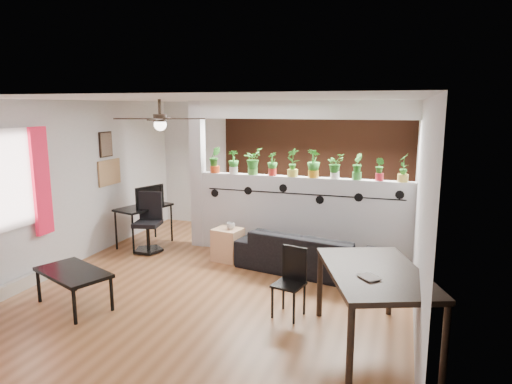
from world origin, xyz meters
name	(u,v)px	position (x,y,z in m)	size (l,w,h in m)	color
room_shell	(224,193)	(0.00, 0.00, 1.30)	(6.30, 7.10, 2.90)	brown
partition_wall	(302,216)	(0.80, 1.50, 0.68)	(3.60, 0.18, 1.35)	#BCBCC1
ceiling_header	(304,110)	(0.80, 1.50, 2.45)	(3.60, 0.18, 0.30)	silver
pier_column	(198,175)	(-1.11, 1.50, 1.30)	(0.22, 0.20, 2.60)	#BCBCC1
brick_panel	(319,169)	(0.80, 2.97, 1.30)	(3.90, 0.05, 2.60)	brown
vine_decal	(301,194)	(0.80, 1.40, 1.08)	(3.31, 0.01, 0.30)	black
window_assembly	(11,183)	(-2.56, -1.20, 1.51)	(0.09, 1.30, 1.55)	white
baseboard_heater	(22,284)	(-2.54, -1.20, 0.09)	(0.08, 1.00, 0.18)	beige
corkboard	(109,172)	(-2.58, 0.95, 1.35)	(0.03, 0.60, 0.45)	#A0774D
framed_art	(106,144)	(-2.58, 0.90, 1.85)	(0.03, 0.34, 0.44)	#8C7259
ceiling_fan	(160,121)	(-0.80, -0.30, 2.31)	(1.19, 1.19, 0.43)	black
potted_plant_0	(215,159)	(-0.78, 1.50, 1.59)	(0.30, 0.28, 0.46)	#D44518
potted_plant_1	(233,161)	(-0.43, 1.50, 1.57)	(0.26, 0.24, 0.41)	silver
potted_plant_2	(253,161)	(-0.08, 1.50, 1.59)	(0.22, 0.26, 0.46)	#4A9636
potted_plant_3	(272,163)	(0.27, 1.50, 1.56)	(0.22, 0.24, 0.40)	#B4231C
potted_plant_4	(293,161)	(0.62, 1.50, 1.60)	(0.32, 0.32, 0.48)	#DBD24D
potted_plant_5	(314,163)	(0.98, 1.50, 1.60)	(0.30, 0.27, 0.47)	orange
potted_plant_6	(335,165)	(1.33, 1.50, 1.57)	(0.26, 0.26, 0.41)	white
potted_plant_7	(357,166)	(1.68, 1.50, 1.57)	(0.19, 0.23, 0.42)	#388C33
potted_plant_8	(380,168)	(2.03, 1.50, 1.55)	(0.23, 0.23, 0.37)	red
potted_plant_9	(404,167)	(2.38, 1.50, 1.59)	(0.24, 0.27, 0.45)	gold
sofa	(307,252)	(1.05, 0.77, 0.30)	(2.03, 0.80, 0.59)	black
cube_shelf	(228,244)	(-0.30, 0.86, 0.27)	(0.44, 0.39, 0.53)	tan
cup	(231,226)	(-0.25, 0.86, 0.59)	(0.14, 0.14, 0.11)	gray
computer_desk	(144,210)	(-2.04, 1.16, 0.66)	(0.78, 1.11, 0.73)	black
monitor	(148,199)	(-2.04, 1.31, 0.82)	(0.06, 0.35, 0.20)	black
office_chair	(149,226)	(-1.78, 0.87, 0.45)	(0.53, 0.53, 1.02)	black
dining_table	(375,279)	(2.17, -1.22, 0.75)	(1.43, 1.78, 0.84)	black
book	(363,279)	(2.07, -1.52, 0.85)	(0.15, 0.20, 0.02)	gray
folding_chair	(292,275)	(1.17, -0.75, 0.50)	(0.41, 0.41, 0.84)	black
coffee_table	(73,275)	(-1.49, -1.39, 0.42)	(1.15, 0.91, 0.47)	black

